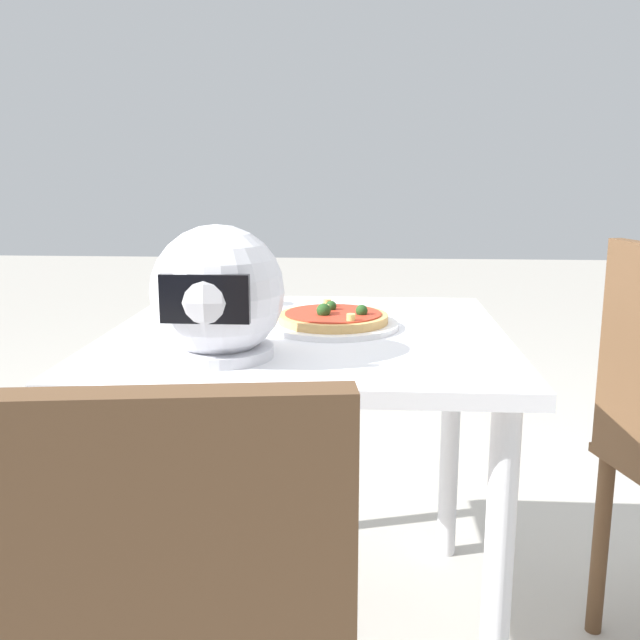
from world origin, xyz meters
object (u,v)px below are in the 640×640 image
dining_table (307,377)px  pizza (333,317)px  drinking_glass (206,279)px  motorcycle_helmet (218,295)px

dining_table → pizza: size_ratio=3.51×
pizza → drinking_glass: 0.39m
dining_table → pizza: 0.14m
pizza → drinking_glass: bearing=-34.1°
motorcycle_helmet → drinking_glass: size_ratio=1.75×
drinking_glass → dining_table: bearing=136.9°
pizza → drinking_glass: size_ratio=1.72×
dining_table → drinking_glass: (0.27, -0.25, 0.17)m
pizza → motorcycle_helmet: size_ratio=0.98×
drinking_glass → motorcycle_helmet: bearing=105.0°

